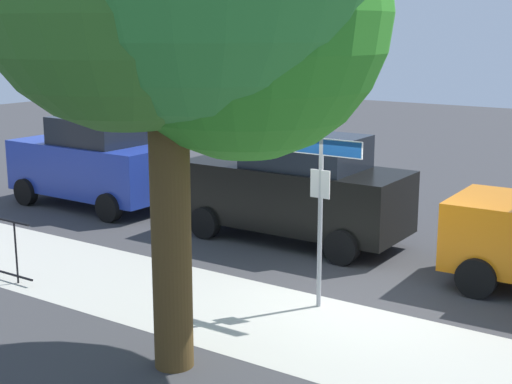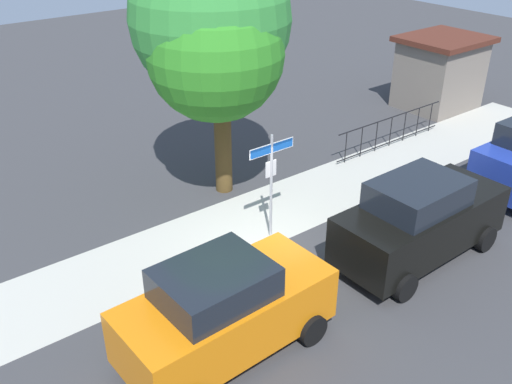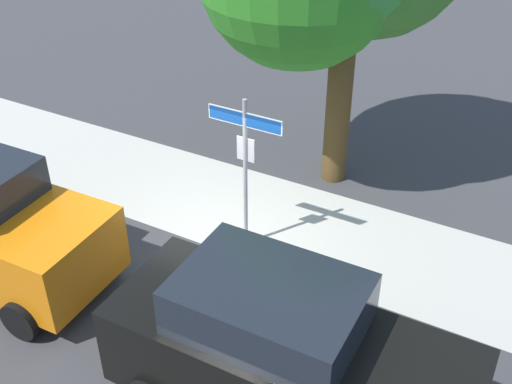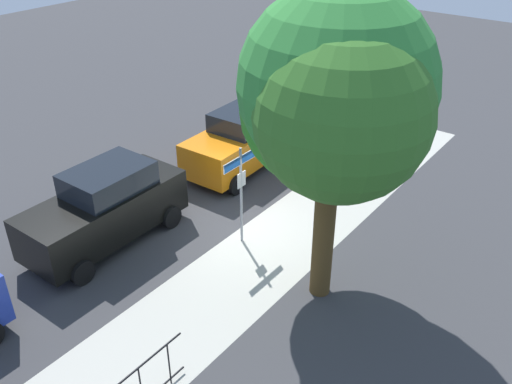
{
  "view_description": "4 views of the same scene",
  "coord_description": "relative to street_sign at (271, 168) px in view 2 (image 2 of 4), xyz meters",
  "views": [
    {
      "loc": [
        -4.83,
        9.75,
        4.15
      ],
      "look_at": [
        1.19,
        0.92,
        1.78
      ],
      "focal_mm": 52.14,
      "sensor_mm": 36.0,
      "label": 1
    },
    {
      "loc": [
        -7.47,
        -9.14,
        8.02
      ],
      "look_at": [
        0.03,
        0.55,
        1.33
      ],
      "focal_mm": 39.98,
      "sensor_mm": 36.0,
      "label": 2
    },
    {
      "loc": [
        4.81,
        -7.33,
        7.02
      ],
      "look_at": [
        0.75,
        0.1,
        1.38
      ],
      "focal_mm": 44.56,
      "sensor_mm": 36.0,
      "label": 3
    },
    {
      "loc": [
        9.95,
        8.14,
        8.75
      ],
      "look_at": [
        0.13,
        0.69,
        1.51
      ],
      "focal_mm": 38.5,
      "sensor_mm": 36.0,
      "label": 4
    }
  ],
  "objects": [
    {
      "name": "shade_tree",
      "position": [
        0.23,
        2.62,
        2.82
      ],
      "size": [
        4.45,
        4.53,
        7.07
      ],
      "color": "#4E3A1C",
      "rests_on": "ground_plane"
    },
    {
      "name": "utility_shed",
      "position": [
        11.34,
        3.4,
        -0.49
      ],
      "size": [
        3.21,
        2.75,
        2.8
      ],
      "color": "slate",
      "rests_on": "ground_plane"
    },
    {
      "name": "iron_fence",
      "position": [
        6.81,
        1.9,
        -1.36
      ],
      "size": [
        5.06,
        0.04,
        1.07
      ],
      "color": "black",
      "rests_on": "ground_plane"
    },
    {
      "name": "street_sign",
      "position": [
        0.0,
        0.0,
        0.0
      ],
      "size": [
        1.32,
        0.07,
        2.8
      ],
      "color": "#9EA0A5",
      "rests_on": "ground_plane"
    },
    {
      "name": "sidewalk_strip",
      "position": [
        1.61,
        0.9,
        -1.92
      ],
      "size": [
        24.0,
        2.6,
        0.0
      ],
      "primitive_type": "cube",
      "color": "#B1AFA3",
      "rests_on": "ground_plane"
    },
    {
      "name": "car_orange",
      "position": [
        -3.27,
        -2.66,
        -0.91
      ],
      "size": [
        4.18,
        2.1,
        2.04
      ],
      "rotation": [
        0.0,
        0.0,
        0.03
      ],
      "color": "orange",
      "rests_on": "ground_plane"
    },
    {
      "name": "car_black",
      "position": [
        2.17,
        -2.87,
        -0.87
      ],
      "size": [
        4.53,
        2.0,
        2.13
      ],
      "rotation": [
        0.0,
        0.0,
        0.01
      ],
      "color": "black",
      "rests_on": "ground_plane"
    },
    {
      "name": "ground_plane",
      "position": [
        -0.39,
        -0.4,
        -1.92
      ],
      "size": [
        60.0,
        60.0,
        0.0
      ],
      "primitive_type": "plane",
      "color": "#38383A"
    }
  ]
}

